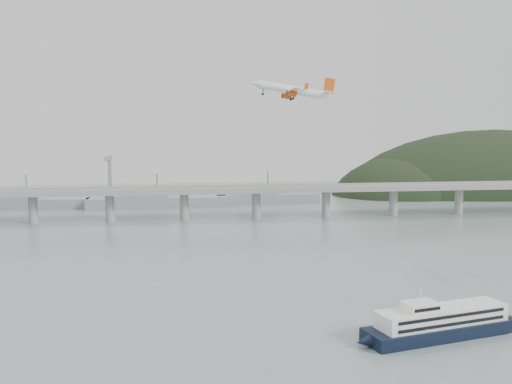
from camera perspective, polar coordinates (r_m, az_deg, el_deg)
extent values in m
plane|color=slate|center=(223.66, 1.94, -10.86)|extent=(900.00, 900.00, 0.00)
cube|color=gray|center=(414.43, -2.72, 0.14)|extent=(800.00, 22.00, 2.20)
cube|color=gray|center=(403.81, -2.59, 0.25)|extent=(800.00, 0.60, 1.80)
cube|color=gray|center=(424.61, -2.84, 0.57)|extent=(800.00, 0.60, 1.80)
cylinder|color=gray|center=(424.66, -20.47, -1.55)|extent=(6.00, 6.00, 21.00)
cylinder|color=gray|center=(416.49, -13.74, -1.48)|extent=(6.00, 6.00, 21.00)
cylinder|color=gray|center=(414.23, -6.85, -1.37)|extent=(6.00, 6.00, 21.00)
cylinder|color=gray|center=(417.99, 0.02, -1.25)|extent=(6.00, 6.00, 21.00)
cylinder|color=gray|center=(427.60, 6.68, -1.12)|extent=(6.00, 6.00, 21.00)
cylinder|color=gray|center=(442.68, 12.96, -0.98)|extent=(6.00, 6.00, 21.00)
cylinder|color=gray|center=(462.70, 18.76, -0.84)|extent=(6.00, 6.00, 21.00)
ellipsoid|color=black|center=(626.75, 21.56, -1.59)|extent=(320.00, 150.00, 156.00)
ellipsoid|color=black|center=(576.16, 13.81, -1.40)|extent=(140.00, 110.00, 96.00)
cube|color=gray|center=(497.46, -20.94, -1.05)|extent=(95.67, 20.15, 8.00)
cube|color=gray|center=(498.77, -22.04, -0.16)|extent=(33.90, 15.02, 8.00)
cylinder|color=gray|center=(495.67, -21.02, 0.78)|extent=(1.60, 1.60, 14.00)
cube|color=gray|center=(479.53, -9.36, -0.97)|extent=(110.55, 21.43, 8.00)
cube|color=gray|center=(478.97, -10.70, -0.04)|extent=(39.01, 16.73, 8.00)
cylinder|color=gray|center=(477.67, -9.40, 0.93)|extent=(1.60, 1.60, 14.00)
cube|color=gray|center=(495.15, 1.14, -0.64)|extent=(85.00, 13.60, 8.00)
cube|color=gray|center=(492.94, 0.16, 0.26)|extent=(29.75, 11.90, 8.00)
cylinder|color=gray|center=(493.35, 1.14, 1.20)|extent=(1.60, 1.60, 14.00)
cube|color=gray|center=(515.12, -13.75, 1.24)|extent=(3.00, 3.00, 40.00)
cube|color=gray|center=(503.84, -13.92, 3.17)|extent=(3.00, 28.00, 3.00)
cube|color=black|center=(202.76, 17.22, -12.43)|extent=(53.73, 24.38, 4.18)
cone|color=black|center=(187.30, 10.24, -13.85)|extent=(6.06, 5.28, 4.18)
cube|color=silver|center=(201.29, 17.27, -11.16)|extent=(45.12, 20.40, 5.22)
cube|color=black|center=(197.00, 18.26, -11.18)|extent=(38.65, 9.43, 1.04)
cube|color=black|center=(197.77, 18.23, -11.87)|extent=(38.65, 9.43, 1.04)
cube|color=black|center=(204.82, 16.35, -10.42)|extent=(38.65, 9.43, 1.04)
cube|color=black|center=(205.57, 16.33, -11.09)|extent=(38.65, 9.43, 1.04)
cube|color=silver|center=(195.18, 15.36, -10.44)|extent=(11.87, 9.55, 2.72)
cube|color=black|center=(192.37, 16.03, -10.72)|extent=(9.17, 2.32, 1.04)
cylinder|color=silver|center=(194.23, 15.39, -9.50)|extent=(0.63, 0.63, 4.18)
cylinder|color=white|center=(282.61, 3.36, 9.70)|extent=(30.45, 5.61, 8.53)
cone|color=white|center=(280.10, -0.10, 10.29)|extent=(5.06, 4.11, 4.52)
cone|color=white|center=(286.33, 6.85, 9.18)|extent=(6.07, 4.11, 4.68)
cube|color=white|center=(282.67, 3.54, 9.45)|extent=(5.44, 36.48, 3.09)
cube|color=white|center=(286.18, 6.67, 9.36)|extent=(3.46, 12.89, 1.47)
cube|color=#CF4B0E|center=(286.93, 6.99, 10.02)|extent=(5.86, 0.76, 7.65)
cylinder|color=#CF4B0E|center=(287.96, 2.94, 9.10)|extent=(4.97, 2.73, 3.16)
cylinder|color=black|center=(287.58, 2.50, 9.17)|extent=(0.79, 2.48, 2.50)
cube|color=white|center=(288.09, 2.98, 9.31)|extent=(2.85, 0.35, 1.70)
cylinder|color=#CF4B0E|center=(276.43, 3.41, 9.32)|extent=(4.97, 2.73, 3.16)
cylinder|color=black|center=(276.04, 2.95, 9.40)|extent=(0.79, 2.48, 2.50)
cube|color=white|center=(276.57, 3.44, 9.54)|extent=(2.85, 0.35, 1.70)
cylinder|color=black|center=(285.15, 3.37, 9.02)|extent=(0.78, 0.52, 2.62)
cylinder|color=black|center=(285.01, 3.33, 8.78)|extent=(1.35, 0.50, 1.37)
cylinder|color=black|center=(279.70, 3.59, 9.12)|extent=(0.78, 0.52, 2.62)
cylinder|color=black|center=(279.56, 3.56, 8.88)|extent=(1.35, 0.50, 1.37)
cylinder|color=black|center=(280.25, 0.68, 9.54)|extent=(0.78, 0.52, 2.62)
cylinder|color=black|center=(280.11, 0.64, 9.31)|extent=(1.35, 0.50, 1.37)
cube|color=#CF4B0E|center=(301.01, 3.28, 9.28)|extent=(2.10, 0.36, 2.82)
cube|color=#CF4B0E|center=(265.50, 4.83, 10.02)|extent=(2.10, 0.36, 2.82)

